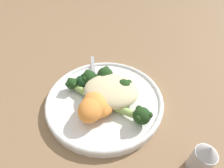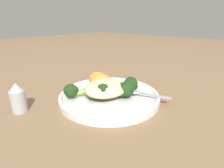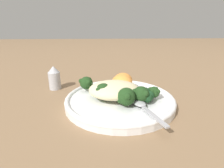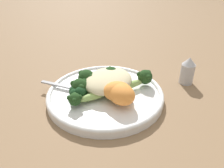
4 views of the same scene
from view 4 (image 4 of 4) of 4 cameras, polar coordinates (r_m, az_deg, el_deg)
The scene contains 17 objects.
ground_plane at distance 0.53m, azimuth -0.24°, elevation -4.42°, with size 4.00×4.00×0.00m, color #846647.
plate at distance 0.53m, azimuth -1.73°, elevation -2.68°, with size 0.28×0.28×0.02m.
quinoa_mound at distance 0.53m, azimuth -1.08°, elevation 0.90°, with size 0.13×0.11×0.04m, color beige.
broccoli_stalk_0 at distance 0.54m, azimuth 7.05°, elevation 1.08°, with size 0.12×0.06×0.04m.
broccoli_stalk_1 at distance 0.54m, azimuth 1.82°, elevation 1.16°, with size 0.09×0.05×0.03m.
broccoli_stalk_2 at distance 0.55m, azimuth -0.31°, elevation 2.10°, with size 0.08×0.07×0.04m.
broccoli_stalk_3 at distance 0.53m, azimuth -1.29°, elevation 0.23°, with size 0.06×0.07×0.03m.
broccoli_stalk_4 at distance 0.53m, azimuth -4.28°, elevation 0.21°, with size 0.03×0.10×0.03m.
broccoli_stalk_5 at distance 0.53m, azimuth -5.92°, elevation 1.14°, with size 0.04×0.13×0.04m.
broccoli_stalk_6 at distance 0.51m, azimuth -7.20°, elevation -0.89°, with size 0.08×0.10×0.04m.
broccoli_stalk_7 at distance 0.48m, azimuth -7.14°, elevation -3.50°, with size 0.10×0.06×0.03m.
sweet_potato_chunk_0 at distance 0.50m, azimuth 2.46°, elevation -1.69°, with size 0.06×0.05×0.03m, color orange.
sweet_potato_chunk_1 at distance 0.47m, azimuth 2.42°, elevation -2.61°, with size 0.07×0.05×0.04m, color orange.
sweet_potato_chunk_2 at distance 0.48m, azimuth 1.41°, elevation -1.91°, with size 0.06×0.05×0.04m, color orange.
kale_tuft at distance 0.50m, azimuth -8.82°, elevation -1.85°, with size 0.04×0.04×0.03m.
spoon at distance 0.54m, azimuth -10.47°, elevation -0.86°, with size 0.05×0.12×0.01m.
salt_shaker at distance 0.62m, azimuth 19.15°, elevation 3.29°, with size 0.04×0.04×0.07m.
Camera 4 is at (0.33, 0.27, 0.30)m, focal length 35.00 mm.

